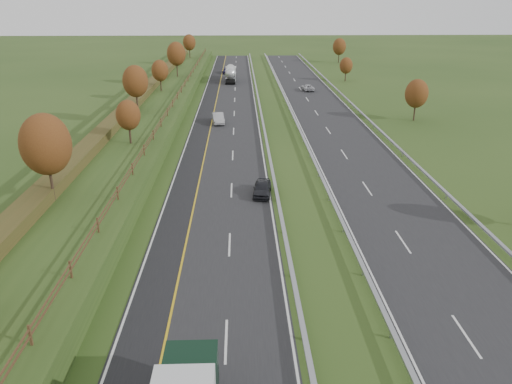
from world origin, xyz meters
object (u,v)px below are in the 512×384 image
at_px(car_small_far, 227,71).
at_px(car_oncoming, 308,87).
at_px(car_silver_mid, 218,118).
at_px(car_dark_near, 262,188).
at_px(road_tanker, 230,73).

xyz_separation_m(car_small_far, car_oncoming, (17.56, -26.04, -0.04)).
bearing_deg(car_silver_mid, car_dark_near, -86.85).
xyz_separation_m(car_silver_mid, car_small_far, (0.15, 54.54, -0.10)).
height_order(car_dark_near, car_silver_mid, car_silver_mid).
bearing_deg(car_small_far, road_tanker, -79.10).
distance_m(road_tanker, car_small_far, 12.78).
bearing_deg(car_silver_mid, car_oncoming, 51.01).
height_order(car_silver_mid, car_oncoming, car_silver_mid).
distance_m(road_tanker, car_dark_near, 72.50).
relative_size(road_tanker, car_dark_near, 2.65).
distance_m(car_dark_near, car_oncoming, 60.24).
bearing_deg(car_dark_near, car_small_far, 100.21).
xyz_separation_m(car_silver_mid, car_oncoming, (17.71, 28.50, -0.14)).
bearing_deg(road_tanker, car_small_far, 95.29).
distance_m(car_silver_mid, car_oncoming, 33.55).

